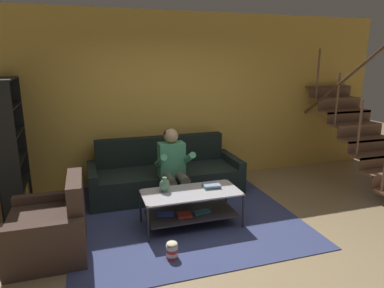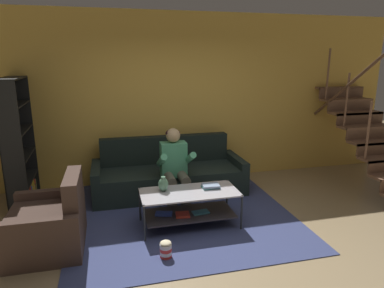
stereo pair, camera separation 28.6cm
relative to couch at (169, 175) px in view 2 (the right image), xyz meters
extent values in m
plane|color=#957F5C|center=(0.15, -1.82, -0.29)|extent=(16.80, 16.80, 0.00)
cube|color=gold|center=(0.15, 0.64, 1.16)|extent=(8.40, 0.12, 2.90)
cube|color=brown|center=(3.42, -0.58, 0.50)|extent=(0.95, 0.29, 0.04)
cube|color=brown|center=(3.42, -0.71, 0.42)|extent=(0.95, 0.02, 0.20)
cube|color=brown|center=(3.42, -0.29, 0.70)|extent=(0.95, 0.29, 0.04)
cube|color=brown|center=(3.42, -0.43, 0.62)|extent=(0.95, 0.02, 0.20)
cube|color=brown|center=(3.42, -0.01, 0.90)|extent=(0.95, 0.29, 0.04)
cube|color=brown|center=(3.42, -0.14, 0.82)|extent=(0.95, 0.02, 0.20)
cube|color=brown|center=(3.42, 0.28, 1.10)|extent=(0.95, 0.29, 0.04)
cube|color=brown|center=(3.42, 0.14, 1.02)|extent=(0.95, 0.02, 0.20)
cube|color=brown|center=(3.42, 0.56, 1.31)|extent=(0.95, 0.29, 0.04)
cube|color=brown|center=(3.42, 0.43, 1.23)|extent=(0.95, 0.02, 0.20)
cylinder|color=brown|center=(2.98, -0.86, 0.77)|extent=(0.04, 0.04, 0.90)
cylinder|color=brown|center=(2.98, -0.29, 1.17)|extent=(0.04, 0.04, 0.90)
cylinder|color=brown|center=(2.98, 0.28, 1.57)|extent=(0.04, 0.04, 0.90)
cylinder|color=brown|center=(2.98, -0.44, 1.52)|extent=(0.05, 2.02, 1.45)
cube|color=black|center=(0.00, -0.06, -0.08)|extent=(2.14, 0.91, 0.42)
cube|color=black|center=(0.00, 0.31, 0.36)|extent=(2.14, 0.18, 0.45)
cube|color=black|center=(-1.14, -0.06, -0.02)|extent=(0.13, 0.91, 0.54)
cube|color=black|center=(1.14, -0.06, -0.02)|extent=(0.13, 0.91, 0.54)
cylinder|color=#545143|center=(-0.10, -0.82, -0.08)|extent=(0.14, 0.14, 0.42)
cylinder|color=#545143|center=(0.10, -0.82, -0.08)|extent=(0.14, 0.14, 0.42)
cylinder|color=#545143|center=(-0.10, -0.64, 0.18)|extent=(0.14, 0.42, 0.14)
cylinder|color=#545143|center=(0.10, -0.64, 0.18)|extent=(0.14, 0.42, 0.14)
cube|color=#44926B|center=(0.00, -0.43, 0.40)|extent=(0.38, 0.22, 0.52)
cylinder|color=#44926B|center=(-0.20, -0.61, 0.45)|extent=(0.09, 0.49, 0.31)
cylinder|color=#44926B|center=(0.20, -0.61, 0.45)|extent=(0.09, 0.49, 0.31)
sphere|color=tan|center=(0.00, -0.43, 0.76)|extent=(0.21, 0.21, 0.21)
ellipsoid|color=black|center=(0.00, -0.41, 0.79)|extent=(0.21, 0.21, 0.13)
cube|color=#B5B3BC|center=(0.05, -1.21, 0.18)|extent=(1.26, 0.58, 0.02)
cube|color=#332F35|center=(0.05, -1.21, -0.12)|extent=(1.16, 0.53, 0.02)
cylinder|color=#25292A|center=(-0.56, -1.49, -0.05)|extent=(0.03, 0.03, 0.47)
cylinder|color=#25292A|center=(0.67, -1.49, -0.05)|extent=(0.03, 0.03, 0.47)
cylinder|color=#25292A|center=(-0.56, -0.93, -0.05)|extent=(0.03, 0.03, 0.47)
cylinder|color=#25292A|center=(0.67, -0.93, -0.05)|extent=(0.03, 0.03, 0.47)
cube|color=#3550B8|center=(-0.28, -1.18, -0.10)|extent=(0.24, 0.18, 0.03)
cube|color=red|center=(-0.05, -1.27, -0.10)|extent=(0.19, 0.18, 0.03)
cube|color=teal|center=(0.20, -1.25, -0.10)|extent=(0.23, 0.14, 0.02)
cube|color=navy|center=(0.03, -0.73, -0.28)|extent=(3.00, 3.15, 0.01)
cube|color=slate|center=(0.03, -0.73, -0.28)|extent=(1.65, 1.74, 0.00)
ellipsoid|color=#4D7A5D|center=(-0.27, -1.11, 0.27)|extent=(0.13, 0.13, 0.18)
cylinder|color=#4D7A5D|center=(-0.27, -1.11, 0.36)|extent=(0.06, 0.06, 0.04)
cube|color=teal|center=(0.36, -1.15, 0.20)|extent=(0.23, 0.16, 0.02)
cube|color=#788FAE|center=(0.36, -1.15, 0.22)|extent=(0.23, 0.18, 0.03)
cube|color=black|center=(-2.17, -0.40, 0.65)|extent=(0.28, 0.03, 1.88)
cube|color=black|center=(-2.21, 0.58, 0.65)|extent=(0.28, 0.03, 1.88)
cube|color=black|center=(-2.32, 0.08, 0.65)|extent=(0.06, 1.00, 1.88)
cube|color=black|center=(-2.19, 0.09, -0.28)|extent=(0.32, 0.97, 0.02)
cube|color=black|center=(-2.19, 0.09, 0.09)|extent=(0.32, 0.97, 0.02)
cube|color=black|center=(-2.19, 0.09, 0.47)|extent=(0.32, 0.97, 0.02)
cube|color=black|center=(-2.19, 0.09, 0.84)|extent=(0.32, 0.97, 0.02)
cube|color=black|center=(-2.19, 0.09, 1.22)|extent=(0.32, 0.97, 0.02)
cube|color=black|center=(-2.19, 0.09, 1.58)|extent=(0.32, 0.97, 0.02)
cube|color=silver|center=(-2.16, -0.35, -0.17)|extent=(0.22, 0.06, 0.20)
cube|color=blue|center=(-2.15, -0.30, -0.12)|extent=(0.20, 0.05, 0.30)
cube|color=purple|center=(-2.16, -0.26, -0.12)|extent=(0.20, 0.05, 0.30)
cube|color=#292D2E|center=(-2.16, -0.21, -0.13)|extent=(0.20, 0.05, 0.28)
cube|color=gold|center=(-2.18, -0.15, -0.16)|extent=(0.24, 0.06, 0.22)
cube|color=red|center=(-2.17, -0.10, -0.11)|extent=(0.21, 0.05, 0.31)
cube|color=orange|center=(-2.19, -0.05, -0.17)|extent=(0.25, 0.05, 0.20)
cube|color=#375EB8|center=(-2.18, -0.01, -0.13)|extent=(0.23, 0.06, 0.27)
cube|color=gold|center=(-2.17, 0.05, -0.15)|extent=(0.20, 0.04, 0.23)
cube|color=gold|center=(-2.19, 0.09, -0.11)|extent=(0.23, 0.05, 0.31)
cube|color=#967655|center=(-2.19, 0.14, -0.16)|extent=(0.24, 0.05, 0.22)
cube|color=gold|center=(-2.18, 0.20, -0.12)|extent=(0.21, 0.06, 0.29)
cube|color=#AFB047|center=(-2.18, 0.25, -0.17)|extent=(0.21, 0.04, 0.20)
cube|color=#2C2028|center=(-2.19, 0.29, -0.17)|extent=(0.21, 0.05, 0.20)
cube|color=red|center=(-2.20, 0.33, -0.13)|extent=(0.25, 0.05, 0.27)
cube|color=#2C9048|center=(-2.21, 0.37, -0.14)|extent=(0.25, 0.05, 0.25)
cube|color=#433129|center=(-1.67, -1.36, -0.06)|extent=(0.81, 0.73, 0.46)
cube|color=#433129|center=(-1.34, -1.36, 0.38)|extent=(0.16, 0.73, 0.41)
cube|color=#433129|center=(-1.66, -0.94, -0.01)|extent=(0.81, 0.11, 0.56)
cube|color=#433129|center=(-1.67, -1.78, -0.01)|extent=(0.81, 0.11, 0.56)
cylinder|color=red|center=(-0.38, -1.89, -0.27)|extent=(0.13, 0.13, 0.04)
cylinder|color=white|center=(-0.38, -1.89, -0.23)|extent=(0.13, 0.13, 0.04)
cylinder|color=red|center=(-0.38, -1.89, -0.18)|extent=(0.13, 0.13, 0.04)
cylinder|color=white|center=(-0.38, -1.89, -0.14)|extent=(0.13, 0.13, 0.04)
ellipsoid|color=beige|center=(-0.38, -1.89, -0.11)|extent=(0.12, 0.12, 0.05)
camera|label=1|loc=(-1.18, -5.14, 1.85)|focal=32.00mm
camera|label=2|loc=(-0.91, -5.22, 1.85)|focal=32.00mm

